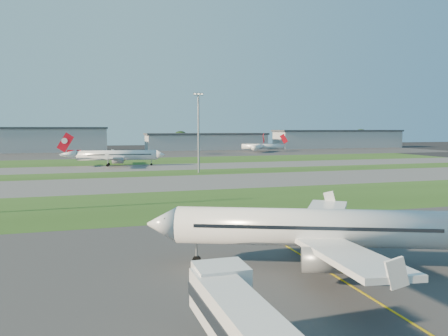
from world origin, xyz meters
name	(u,v)px	position (x,y,z in m)	size (l,w,h in m)	color
ground	(327,312)	(0.00, 0.00, 0.00)	(700.00, 700.00, 0.00)	black
apron_near	(327,312)	(0.00, 0.00, 0.01)	(300.00, 70.00, 0.01)	#333335
grass_strip_a	(190,204)	(0.00, 52.00, 0.01)	(300.00, 34.00, 0.01)	#254316
taxiway_a	(164,183)	(0.00, 85.00, 0.01)	(300.00, 32.00, 0.01)	#515154
grass_strip_b	(152,174)	(0.00, 110.00, 0.01)	(300.00, 18.00, 0.01)	#254316
taxiway_b	(144,168)	(0.00, 132.00, 0.01)	(300.00, 26.00, 0.01)	#515154
grass_strip_c	(136,161)	(0.00, 165.00, 0.01)	(300.00, 40.00, 0.01)	#254316
apron_far	(126,154)	(0.00, 225.00, 0.01)	(400.00, 80.00, 0.01)	#333335
yellow_line	(381,305)	(5.00, 0.00, 0.00)	(0.25, 60.00, 0.02)	gold
airliner_parked	(327,229)	(5.48, 9.73, 4.17)	(36.01, 30.56, 11.87)	white
airliner_taxiing	(116,156)	(-9.41, 142.13, 4.05)	(36.90, 31.16, 11.52)	white
mini_jet_near	(259,147)	(78.07, 217.05, 3.28)	(17.54, 24.61, 9.48)	white
mini_jet_far	(263,146)	(82.79, 222.43, 3.28)	(27.52, 11.72, 9.48)	white
light_mast_centre	(199,127)	(15.00, 108.00, 14.81)	(3.20, 0.70, 25.80)	gray
hangar_west	(47,139)	(-45.00, 255.00, 7.64)	(71.40, 23.00, 15.20)	#9D9FA5
hangar_east	(207,141)	(55.00, 255.00, 5.64)	(81.60, 23.00, 11.20)	#9D9FA5
hangar_far_east	(338,139)	(155.00, 255.00, 6.64)	(96.90, 23.00, 13.20)	#9D9FA5
tree_mid_west	(90,142)	(-20.00, 266.00, 5.84)	(9.90, 9.90, 10.80)	black
tree_mid_east	(181,139)	(40.00, 269.00, 6.81)	(11.55, 11.55, 12.60)	black
tree_east	(281,139)	(115.00, 267.00, 6.16)	(10.45, 10.45, 11.40)	black
tree_far_east	(361,137)	(185.00, 271.00, 7.46)	(12.65, 12.65, 13.80)	black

